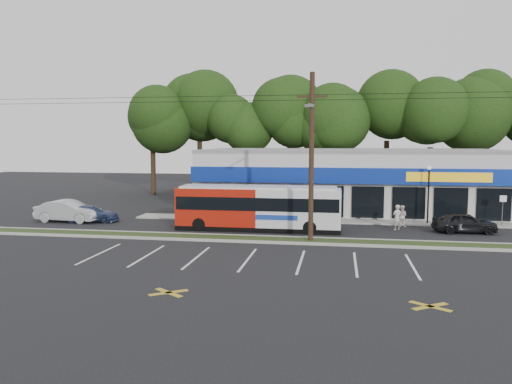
{
  "coord_description": "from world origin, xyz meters",
  "views": [
    {
      "loc": [
        4.64,
        -28.51,
        6.03
      ],
      "look_at": [
        -0.98,
        5.0,
        2.54
      ],
      "focal_mm": 35.0,
      "sensor_mm": 36.0,
      "label": 1
    }
  ],
  "objects_px": {
    "utility_pole": "(309,151)",
    "car_dark": "(465,222)",
    "lamp_post": "(429,188)",
    "pedestrian_b": "(402,216)",
    "car_silver": "(68,211)",
    "sign_post": "(503,205)",
    "car_blue": "(91,214)",
    "metrobus": "(258,207)",
    "pedestrian_a": "(397,217)"
  },
  "relations": [
    {
      "from": "utility_pole",
      "to": "car_silver",
      "type": "bearing_deg",
      "value": 165.74
    },
    {
      "from": "car_dark",
      "to": "pedestrian_b",
      "type": "xyz_separation_m",
      "value": [
        -3.82,
        1.6,
        0.08
      ]
    },
    {
      "from": "lamp_post",
      "to": "metrobus",
      "type": "height_order",
      "value": "lamp_post"
    },
    {
      "from": "metrobus",
      "to": "car_blue",
      "type": "height_order",
      "value": "metrobus"
    },
    {
      "from": "pedestrian_b",
      "to": "pedestrian_a",
      "type": "bearing_deg",
      "value": 85.07
    },
    {
      "from": "car_dark",
      "to": "utility_pole",
      "type": "bearing_deg",
      "value": 112.2
    },
    {
      "from": "car_blue",
      "to": "pedestrian_a",
      "type": "relative_size",
      "value": 2.41
    },
    {
      "from": "metrobus",
      "to": "car_dark",
      "type": "xyz_separation_m",
      "value": [
        13.55,
        1.19,
        -0.89
      ]
    },
    {
      "from": "utility_pole",
      "to": "car_silver",
      "type": "distance_m",
      "value": 19.25
    },
    {
      "from": "car_dark",
      "to": "car_silver",
      "type": "distance_m",
      "value": 28.1
    },
    {
      "from": "sign_post",
      "to": "metrobus",
      "type": "relative_size",
      "value": 0.2
    },
    {
      "from": "sign_post",
      "to": "metrobus",
      "type": "bearing_deg",
      "value": -166.31
    },
    {
      "from": "lamp_post",
      "to": "utility_pole",
      "type": "bearing_deg",
      "value": -136.05
    },
    {
      "from": "metrobus",
      "to": "pedestrian_a",
      "type": "xyz_separation_m",
      "value": [
        9.26,
        1.5,
        -0.72
      ]
    },
    {
      "from": "car_silver",
      "to": "car_blue",
      "type": "relative_size",
      "value": 1.18
    },
    {
      "from": "pedestrian_a",
      "to": "sign_post",
      "type": "bearing_deg",
      "value": 161.42
    },
    {
      "from": "utility_pole",
      "to": "metrobus",
      "type": "relative_size",
      "value": 4.5
    },
    {
      "from": "car_dark",
      "to": "car_silver",
      "type": "xyz_separation_m",
      "value": [
        -28.1,
        -0.16,
        0.12
      ]
    },
    {
      "from": "metrobus",
      "to": "pedestrian_a",
      "type": "height_order",
      "value": "metrobus"
    },
    {
      "from": "pedestrian_a",
      "to": "utility_pole",
      "type": "bearing_deg",
      "value": 4.08
    },
    {
      "from": "car_silver",
      "to": "car_blue",
      "type": "bearing_deg",
      "value": -77.53
    },
    {
      "from": "car_silver",
      "to": "car_blue",
      "type": "xyz_separation_m",
      "value": [
        1.64,
        0.28,
        -0.2
      ]
    },
    {
      "from": "car_silver",
      "to": "sign_post",
      "type": "bearing_deg",
      "value": -81.62
    },
    {
      "from": "lamp_post",
      "to": "pedestrian_a",
      "type": "relative_size",
      "value": 2.46
    },
    {
      "from": "metrobus",
      "to": "car_dark",
      "type": "height_order",
      "value": "metrobus"
    },
    {
      "from": "metrobus",
      "to": "sign_post",
      "type": "bearing_deg",
      "value": 13.5
    },
    {
      "from": "car_blue",
      "to": "pedestrian_a",
      "type": "distance_m",
      "value": 22.18
    },
    {
      "from": "lamp_post",
      "to": "car_silver",
      "type": "bearing_deg",
      "value": -172.91
    },
    {
      "from": "car_blue",
      "to": "pedestrian_a",
      "type": "bearing_deg",
      "value": -98.06
    },
    {
      "from": "car_blue",
      "to": "pedestrian_b",
      "type": "distance_m",
      "value": 22.7
    },
    {
      "from": "lamp_post",
      "to": "car_blue",
      "type": "xyz_separation_m",
      "value": [
        -24.65,
        -2.99,
        -2.07
      ]
    },
    {
      "from": "car_dark",
      "to": "pedestrian_a",
      "type": "height_order",
      "value": "pedestrian_a"
    },
    {
      "from": "utility_pole",
      "to": "pedestrian_b",
      "type": "relative_size",
      "value": 32.55
    },
    {
      "from": "sign_post",
      "to": "car_blue",
      "type": "distance_m",
      "value": 29.79
    },
    {
      "from": "lamp_post",
      "to": "pedestrian_b",
      "type": "bearing_deg",
      "value": -142.97
    },
    {
      "from": "car_dark",
      "to": "car_blue",
      "type": "distance_m",
      "value": 26.47
    },
    {
      "from": "utility_pole",
      "to": "car_silver",
      "type": "height_order",
      "value": "utility_pole"
    },
    {
      "from": "sign_post",
      "to": "car_silver",
      "type": "height_order",
      "value": "sign_post"
    },
    {
      "from": "pedestrian_a",
      "to": "pedestrian_b",
      "type": "bearing_deg",
      "value": -147.59
    },
    {
      "from": "car_dark",
      "to": "pedestrian_b",
      "type": "relative_size",
      "value": 2.63
    },
    {
      "from": "car_silver",
      "to": "pedestrian_b",
      "type": "xyz_separation_m",
      "value": [
        24.29,
        1.76,
        -0.04
      ]
    },
    {
      "from": "car_blue",
      "to": "pedestrian_b",
      "type": "bearing_deg",
      "value": -94.81
    },
    {
      "from": "lamp_post",
      "to": "pedestrian_b",
      "type": "relative_size",
      "value": 2.77
    },
    {
      "from": "lamp_post",
      "to": "pedestrian_b",
      "type": "height_order",
      "value": "lamp_post"
    },
    {
      "from": "metrobus",
      "to": "car_blue",
      "type": "xyz_separation_m",
      "value": [
        -12.92,
        1.31,
        -0.98
      ]
    },
    {
      "from": "car_blue",
      "to": "utility_pole",
      "type": "bearing_deg",
      "value": -115.05
    },
    {
      "from": "metrobus",
      "to": "car_blue",
      "type": "bearing_deg",
      "value": 174.03
    },
    {
      "from": "lamp_post",
      "to": "car_blue",
      "type": "distance_m",
      "value": 24.92
    },
    {
      "from": "utility_pole",
      "to": "car_dark",
      "type": "height_order",
      "value": "utility_pole"
    },
    {
      "from": "lamp_post",
      "to": "sign_post",
      "type": "relative_size",
      "value": 1.91
    }
  ]
}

